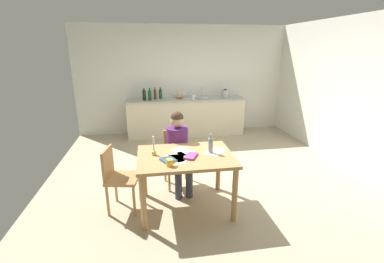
{
  "coord_description": "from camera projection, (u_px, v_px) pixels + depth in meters",
  "views": [
    {
      "loc": [
        -0.88,
        -4.05,
        2.08
      ],
      "look_at": [
        -0.25,
        -0.22,
        0.85
      ],
      "focal_mm": 24.92,
      "sensor_mm": 36.0,
      "label": 1
    }
  ],
  "objects": [
    {
      "name": "teacup_on_counter",
      "position": [
        193.0,
        97.0,
        6.28
      ],
      "size": [
        0.12,
        0.08,
        0.1
      ],
      "color": "white",
      "rests_on": "kitchen_counter"
    },
    {
      "name": "wine_glass_near_sink",
      "position": [
        187.0,
        93.0,
        6.53
      ],
      "size": [
        0.07,
        0.07,
        0.15
      ],
      "color": "silver",
      "rests_on": "kitchen_counter"
    },
    {
      "name": "person_seated",
      "position": [
        179.0,
        146.0,
        3.94
      ],
      "size": [
        0.36,
        0.61,
        1.19
      ],
      "color": "#592666",
      "rests_on": "ground"
    },
    {
      "name": "sink_unit",
      "position": [
        203.0,
        97.0,
        6.47
      ],
      "size": [
        0.36,
        0.36,
        0.24
      ],
      "color": "#B2B7BC",
      "rests_on": "kitchen_counter"
    },
    {
      "name": "kitchen_counter",
      "position": [
        186.0,
        117.0,
        6.55
      ],
      "size": [
        2.83,
        0.64,
        0.9
      ],
      "color": "beige",
      "rests_on": "ground"
    },
    {
      "name": "mixing_bowl",
      "position": [
        179.0,
        96.0,
        6.45
      ],
      "size": [
        0.2,
        0.2,
        0.09
      ],
      "primitive_type": "ellipsoid",
      "color": "tan",
      "rests_on": "kitchen_counter"
    },
    {
      "name": "wine_glass_back_left",
      "position": [
        180.0,
        93.0,
        6.5
      ],
      "size": [
        0.07,
        0.07,
        0.15
      ],
      "color": "silver",
      "rests_on": "kitchen_counter"
    },
    {
      "name": "book_magazine",
      "position": [
        191.0,
        156.0,
        3.35
      ],
      "size": [
        0.21,
        0.25,
        0.03
      ],
      "primitive_type": "cube",
      "rotation": [
        0.0,
        0.0,
        -0.47
      ],
      "color": "#91418C",
      "rests_on": "dining_table"
    },
    {
      "name": "wall_back",
      "position": [
        184.0,
        80.0,
        6.63
      ],
      "size": [
        5.2,
        0.12,
        2.6
      ],
      "primitive_type": "cube",
      "color": "silver",
      "rests_on": "ground"
    },
    {
      "name": "wine_bottle_on_table",
      "position": [
        211.0,
        145.0,
        3.46
      ],
      "size": [
        0.06,
        0.06,
        0.25
      ],
      "color": "#8C999E",
      "rests_on": "dining_table"
    },
    {
      "name": "wine_glass_back_right",
      "position": [
        174.0,
        93.0,
        6.48
      ],
      "size": [
        0.07,
        0.07,
        0.15
      ],
      "color": "silver",
      "rests_on": "kitchen_counter"
    },
    {
      "name": "candlestick",
      "position": [
        154.0,
        150.0,
        3.4
      ],
      "size": [
        0.06,
        0.06,
        0.25
      ],
      "color": "gold",
      "rests_on": "dining_table"
    },
    {
      "name": "dining_table",
      "position": [
        186.0,
        163.0,
        3.44
      ],
      "size": [
        1.22,
        0.9,
        0.76
      ],
      "color": "tan",
      "rests_on": "ground"
    },
    {
      "name": "chair_side_empty",
      "position": [
        118.0,
        176.0,
        3.47
      ],
      "size": [
        0.47,
        0.47,
        0.86
      ],
      "color": "tan",
      "rests_on": "ground"
    },
    {
      "name": "wall_right",
      "position": [
        353.0,
        95.0,
        4.58
      ],
      "size": [
        0.12,
        5.2,
        2.6
      ],
      "primitive_type": "cube",
      "color": "silver",
      "rests_on": "ground"
    },
    {
      "name": "ground_plane",
      "position": [
        204.0,
        175.0,
        4.58
      ],
      "size": [
        5.2,
        5.2,
        0.04
      ],
      "primitive_type": "cube",
      "color": "tan"
    },
    {
      "name": "coffee_mug",
      "position": [
        170.0,
        163.0,
        3.09
      ],
      "size": [
        0.11,
        0.08,
        0.09
      ],
      "color": "#F2CC4C",
      "rests_on": "dining_table"
    },
    {
      "name": "bottle_wine_red",
      "position": [
        155.0,
        94.0,
        6.27
      ],
      "size": [
        0.06,
        0.06,
        0.29
      ],
      "color": "#593319",
      "rests_on": "kitchen_counter"
    },
    {
      "name": "bottle_sauce",
      "position": [
        160.0,
        94.0,
        6.37
      ],
      "size": [
        0.08,
        0.08,
        0.26
      ],
      "color": "#194C23",
      "rests_on": "kitchen_counter"
    },
    {
      "name": "paper_envelope",
      "position": [
        180.0,
        157.0,
        3.35
      ],
      "size": [
        0.31,
        0.36,
        0.0
      ],
      "primitive_type": "cube",
      "rotation": [
        0.0,
        0.0,
        0.42
      ],
      "color": "white",
      "rests_on": "dining_table"
    },
    {
      "name": "paper_bill",
      "position": [
        182.0,
        151.0,
        3.54
      ],
      "size": [
        0.33,
        0.36,
        0.0
      ],
      "primitive_type": "cube",
      "rotation": [
        0.0,
        0.0,
        0.53
      ],
      "color": "white",
      "rests_on": "dining_table"
    },
    {
      "name": "paper_receipt",
      "position": [
        215.0,
        151.0,
        3.53
      ],
      "size": [
        0.35,
        0.36,
        0.0
      ],
      "primitive_type": "cube",
      "rotation": [
        0.0,
        0.0,
        -0.69
      ],
      "color": "white",
      "rests_on": "dining_table"
    },
    {
      "name": "bottle_vinegar",
      "position": [
        150.0,
        95.0,
        6.19
      ],
      "size": [
        0.08,
        0.08,
        0.28
      ],
      "color": "#194C23",
      "rests_on": "kitchen_counter"
    },
    {
      "name": "chair_at_table",
      "position": [
        177.0,
        155.0,
        4.14
      ],
      "size": [
        0.44,
        0.44,
        0.86
      ],
      "color": "tan",
      "rests_on": "ground"
    },
    {
      "name": "book_cookery",
      "position": [
        168.0,
        160.0,
        3.24
      ],
      "size": [
        0.22,
        0.23,
        0.02
      ],
      "primitive_type": "cube",
      "rotation": [
        0.0,
        0.0,
        0.45
      ],
      "color": "#2C4E63",
      "rests_on": "dining_table"
    },
    {
      "name": "wine_glass_by_kettle",
      "position": [
        183.0,
        93.0,
        6.51
      ],
      "size": [
        0.07,
        0.07,
        0.15
      ],
      "color": "silver",
      "rests_on": "kitchen_counter"
    },
    {
      "name": "stovetop_kettle",
      "position": [
        225.0,
        93.0,
        6.53
      ],
      "size": [
        0.18,
        0.18,
        0.22
      ],
      "color": "#B7BABF",
      "rests_on": "kitchen_counter"
    },
    {
      "name": "paper_letter",
      "position": [
        176.0,
        159.0,
        3.29
      ],
      "size": [
        0.21,
        0.3,
        0.0
      ],
      "primitive_type": "cube",
      "rotation": [
        0.0,
        0.0,
        -0.01
      ],
      "color": "white",
      "rests_on": "dining_table"
    },
    {
      "name": "bottle_oil",
      "position": [
        144.0,
        95.0,
        6.17
      ],
      "size": [
        0.08,
        0.08,
        0.28
      ],
      "color": "black",
      "rests_on": "kitchen_counter"
    }
  ]
}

